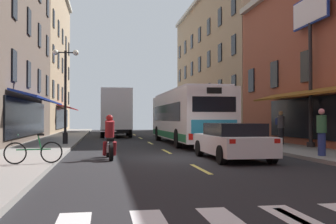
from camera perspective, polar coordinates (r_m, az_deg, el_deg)
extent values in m
cube|color=black|center=(15.48, 1.53, -6.75)|extent=(34.80, 80.00, 0.10)
cube|color=#DBCC4C|center=(12.07, 4.66, -8.12)|extent=(0.14, 2.40, 0.01)
cube|color=#DBCC4C|center=(18.42, -0.21, -5.66)|extent=(0.14, 2.40, 0.01)
cube|color=#DBCC4C|center=(24.84, -2.56, -4.45)|extent=(0.14, 2.40, 0.01)
cube|color=#DBCC4C|center=(31.30, -3.94, -3.74)|extent=(0.14, 2.40, 0.01)
cube|color=#DBCC4C|center=(37.77, -4.85, -3.27)|extent=(0.14, 2.40, 0.01)
cube|color=#DBCC4C|center=(44.25, -5.49, -2.94)|extent=(0.14, 2.40, 0.01)
cube|color=#DBCC4C|center=(50.73, -5.96, -2.69)|extent=(0.14, 2.40, 0.01)
cube|color=gray|center=(15.50, -20.57, -6.23)|extent=(3.00, 80.00, 0.14)
cube|color=gray|center=(17.54, 20.92, -5.61)|extent=(3.00, 80.00, 0.14)
cube|color=black|center=(25.53, -19.34, -0.83)|extent=(0.10, 12.00, 2.10)
cube|color=navy|center=(25.44, -17.75, 1.86)|extent=(1.38, 11.20, 0.44)
cube|color=black|center=(21.77, -21.16, 6.19)|extent=(0.10, 1.00, 1.60)
cube|color=black|center=(25.67, -19.30, 5.09)|extent=(0.10, 1.00, 1.60)
cube|color=black|center=(29.60, -17.94, 4.28)|extent=(0.10, 1.00, 1.60)
cube|color=black|center=(33.54, -16.90, 3.66)|extent=(0.10, 1.00, 1.60)
cube|color=black|center=(22.39, -21.11, 14.34)|extent=(0.10, 1.00, 1.60)
cube|color=black|center=(26.20, -19.26, 12.07)|extent=(0.10, 1.00, 1.60)
cube|color=black|center=(30.06, -17.91, 10.37)|extent=(0.10, 1.00, 1.60)
cube|color=black|center=(33.95, -16.87, 9.05)|extent=(0.10, 1.00, 1.60)
cube|color=black|center=(34.65, -16.85, 14.27)|extent=(0.10, 1.00, 1.60)
cube|color=#9E8466|center=(46.41, -19.86, 7.30)|extent=(8.00, 19.90, 16.30)
cube|color=black|center=(45.35, -14.89, -0.91)|extent=(0.10, 12.00, 2.10)
cube|color=maroon|center=(45.31, -13.99, 0.61)|extent=(1.38, 11.20, 0.44)
cube|color=black|center=(37.50, -16.08, 3.17)|extent=(0.10, 1.00, 1.60)
cube|color=black|center=(41.46, -15.42, 2.77)|extent=(0.10, 1.00, 1.60)
cube|color=black|center=(45.43, -14.87, 2.44)|extent=(0.10, 1.00, 1.60)
cube|color=black|center=(49.41, -14.41, 2.16)|extent=(0.10, 1.00, 1.60)
cube|color=black|center=(53.39, -14.02, 1.93)|extent=(0.10, 1.00, 1.60)
cube|color=black|center=(37.86, -16.06, 8.00)|extent=(0.10, 1.00, 1.60)
cube|color=black|center=(41.79, -15.40, 7.15)|extent=(0.10, 1.00, 1.60)
cube|color=black|center=(45.73, -14.85, 6.44)|extent=(0.10, 1.00, 1.60)
cube|color=black|center=(49.69, -14.40, 5.85)|extent=(0.10, 1.00, 1.60)
cube|color=black|center=(53.64, -14.01, 5.34)|extent=(0.10, 1.00, 1.60)
cube|color=black|center=(38.49, -16.03, 12.71)|extent=(0.10, 1.00, 1.60)
cube|color=black|center=(42.36, -15.38, 11.44)|extent=(0.10, 1.00, 1.60)
cube|color=black|center=(46.26, -14.84, 10.38)|extent=(0.10, 1.00, 1.60)
cube|color=black|center=(50.17, -14.38, 9.48)|extent=(0.10, 1.00, 1.60)
cube|color=black|center=(54.09, -13.99, 8.71)|extent=(0.10, 1.00, 1.60)
cube|color=brown|center=(17.92, 22.95, 3.08)|extent=(1.38, 14.93, 0.44)
cube|color=black|center=(21.69, 19.13, 6.20)|extent=(0.10, 1.00, 1.60)
cube|color=black|center=(25.09, 14.98, 5.21)|extent=(0.10, 1.00, 1.60)
cube|color=black|center=(28.59, 11.84, 4.44)|extent=(0.10, 1.00, 1.60)
cube|color=#9E8466|center=(44.56, 9.63, 6.68)|extent=(8.00, 26.57, 14.89)
cube|color=black|center=(43.03, 4.55, -0.93)|extent=(0.10, 16.00, 2.10)
cube|color=maroon|center=(42.88, 3.63, 0.67)|extent=(1.38, 14.93, 0.44)
cube|color=black|center=(32.16, 9.40, 3.83)|extent=(0.10, 1.00, 1.60)
cube|color=black|center=(35.78, 7.45, 3.33)|extent=(0.10, 1.00, 1.60)
cube|color=black|center=(39.43, 5.86, 2.93)|extent=(0.10, 1.00, 1.60)
cube|color=black|center=(43.11, 4.55, 2.59)|extent=(0.10, 1.00, 1.60)
cube|color=black|center=(46.82, 3.44, 2.30)|extent=(0.10, 1.00, 1.60)
cube|color=black|center=(50.53, 2.49, 2.06)|extent=(0.10, 1.00, 1.60)
cube|color=black|center=(54.27, 1.68, 1.85)|extent=(0.10, 1.00, 1.60)
cube|color=black|center=(32.58, 9.38, 9.44)|extent=(0.10, 1.00, 1.60)
cube|color=black|center=(36.16, 7.44, 8.40)|extent=(0.10, 1.00, 1.60)
cube|color=black|center=(39.78, 5.85, 7.53)|extent=(0.10, 1.00, 1.60)
cube|color=black|center=(43.43, 4.54, 6.81)|extent=(0.10, 1.00, 1.60)
cube|color=black|center=(47.11, 3.43, 6.19)|extent=(0.10, 1.00, 1.60)
cube|color=black|center=(50.81, 2.49, 5.67)|extent=(0.10, 1.00, 1.60)
cube|color=black|center=(54.52, 1.67, 5.21)|extent=(0.10, 1.00, 1.60)
cube|color=black|center=(33.31, 9.37, 14.86)|extent=(0.10, 1.00, 1.60)
cube|color=black|center=(36.82, 7.43, 13.32)|extent=(0.10, 1.00, 1.60)
cube|color=black|center=(40.38, 5.85, 12.03)|extent=(0.10, 1.00, 1.60)
cube|color=black|center=(43.98, 4.53, 10.94)|extent=(0.10, 1.00, 1.60)
cube|color=black|center=(47.62, 3.43, 10.02)|extent=(0.10, 1.00, 1.60)
cube|color=black|center=(51.28, 2.49, 9.22)|extent=(0.10, 1.00, 1.60)
cube|color=black|center=(54.96, 1.67, 8.53)|extent=(0.10, 1.00, 1.60)
cylinder|color=black|center=(20.56, 19.72, 3.67)|extent=(0.18, 0.18, 6.03)
cylinder|color=black|center=(20.53, 19.77, -4.41)|extent=(0.40, 0.40, 0.24)
cube|color=navy|center=(21.17, 19.66, 13.57)|extent=(0.10, 3.27, 1.43)
cube|color=silver|center=(21.14, 19.51, 13.59)|extent=(0.04, 3.11, 1.27)
cube|color=silver|center=(21.20, 19.81, 13.55)|extent=(0.04, 3.11, 1.27)
cube|color=white|center=(23.85, 2.70, -0.56)|extent=(2.63, 11.75, 2.66)
cube|color=silver|center=(23.90, 2.70, 2.77)|extent=(2.42, 10.54, 0.16)
cube|color=black|center=(24.15, 2.55, -0.13)|extent=(2.65, 9.35, 0.96)
cube|color=#19723F|center=(23.87, 2.70, -3.16)|extent=(2.66, 11.35, 0.36)
cube|color=black|center=(29.57, 0.30, -0.29)|extent=(2.25, 0.13, 1.10)
cube|color=black|center=(18.22, 6.60, 1.11)|extent=(2.05, 0.13, 0.70)
cube|color=teal|center=(18.20, 6.61, -2.11)|extent=(2.15, 0.11, 0.64)
cube|color=black|center=(18.24, 6.60, 3.07)|extent=(0.70, 0.10, 0.28)
cube|color=red|center=(17.93, 3.26, -3.56)|extent=(0.20, 0.08, 0.28)
cube|color=red|center=(18.54, 9.88, -3.46)|extent=(0.20, 0.08, 0.28)
cylinder|color=black|center=(27.47, -1.42, -3.09)|extent=(0.31, 1.00, 1.00)
cylinder|color=black|center=(27.90, 3.37, -3.05)|extent=(0.31, 1.00, 1.00)
cylinder|color=black|center=(20.34, 1.48, -3.82)|extent=(0.31, 1.00, 1.00)
cylinder|color=black|center=(20.92, 7.82, -3.73)|extent=(0.31, 1.00, 1.00)
cube|color=white|center=(36.24, -7.53, -0.92)|extent=(2.33, 2.04, 2.40)
cube|color=black|center=(37.21, -7.55, 0.39)|extent=(2.00, 0.13, 0.80)
cube|color=silver|center=(32.69, -7.42, 0.38)|extent=(2.46, 5.13, 3.17)
cube|color=#196633|center=(32.74, -5.29, 0.65)|extent=(0.10, 3.06, 0.90)
cube|color=black|center=(33.70, -7.46, -2.61)|extent=(1.98, 6.73, 0.24)
cylinder|color=black|center=(36.05, -9.28, -2.66)|extent=(0.29, 0.90, 0.90)
cylinder|color=black|center=(36.09, -5.78, -2.66)|extent=(0.29, 0.90, 0.90)
cylinder|color=black|center=(31.94, -9.38, -2.87)|extent=(0.29, 0.90, 0.90)
cylinder|color=black|center=(31.98, -5.43, -2.88)|extent=(0.29, 0.90, 0.90)
cube|color=silver|center=(14.90, 9.19, -4.57)|extent=(1.87, 4.41, 0.66)
cube|color=black|center=(14.71, 9.41, -2.52)|extent=(1.70, 2.39, 0.47)
cube|color=red|center=(12.59, 9.19, -4.18)|extent=(0.20, 0.06, 0.14)
cube|color=red|center=(13.14, 15.34, -4.02)|extent=(0.20, 0.06, 0.14)
cylinder|color=black|center=(16.11, 4.52, -5.20)|extent=(0.22, 0.64, 0.64)
cylinder|color=black|center=(16.62, 10.38, -5.06)|extent=(0.22, 0.64, 0.64)
cylinder|color=black|center=(13.23, 7.71, -6.11)|extent=(0.22, 0.64, 0.64)
cylinder|color=black|center=(13.84, 14.64, -5.86)|extent=(0.22, 0.64, 0.64)
cube|color=silver|center=(43.03, -7.76, -2.23)|extent=(1.86, 4.55, 0.66)
cube|color=black|center=(42.84, -7.75, -1.52)|extent=(1.68, 2.46, 0.47)
cube|color=red|center=(40.76, -8.69, -1.97)|extent=(0.20, 0.06, 0.14)
cube|color=red|center=(40.81, -6.63, -1.97)|extent=(0.20, 0.06, 0.14)
cylinder|color=black|center=(44.59, -8.93, -2.51)|extent=(0.22, 0.64, 0.64)
cylinder|color=black|center=(44.64, -6.72, -2.51)|extent=(0.22, 0.64, 0.64)
cylinder|color=black|center=(41.45, -8.88, -2.62)|extent=(0.22, 0.64, 0.64)
cylinder|color=black|center=(41.50, -6.50, -2.63)|extent=(0.22, 0.64, 0.64)
cylinder|color=black|center=(15.87, -8.63, -5.29)|extent=(0.15, 0.63, 0.62)
cylinder|color=black|center=(14.43, -8.15, -5.72)|extent=(0.17, 0.63, 0.62)
cylinder|color=#B2B2B7|center=(15.73, -8.59, -4.23)|extent=(0.09, 0.33, 0.68)
ellipsoid|color=navy|center=(15.30, -8.46, -3.57)|extent=(0.36, 0.58, 0.28)
cube|color=black|center=(14.90, -8.32, -3.91)|extent=(0.30, 0.58, 0.12)
cube|color=#B2B2B7|center=(15.14, -8.40, -5.16)|extent=(0.27, 0.42, 0.30)
cylinder|color=#B2B2B7|center=(15.61, -8.56, -2.75)|extent=(0.62, 0.09, 0.04)
cylinder|color=maroon|center=(14.96, -8.35, -2.41)|extent=(0.37, 0.48, 0.66)
sphere|color=maroon|center=(15.06, -8.38, -0.88)|extent=(0.26, 0.26, 0.26)
cylinder|color=maroon|center=(15.01, -9.05, -5.19)|extent=(0.17, 0.37, 0.56)
cylinder|color=maroon|center=(15.04, -7.68, -5.19)|extent=(0.17, 0.37, 0.56)
torus|color=black|center=(12.85, -21.03, -5.53)|extent=(0.66, 0.17, 0.66)
torus|color=black|center=(12.87, -16.33, -5.55)|extent=(0.66, 0.17, 0.66)
cylinder|color=#1E7F3F|center=(12.84, -18.67, -5.10)|extent=(0.99, 0.23, 0.04)
cylinder|color=#1E7F3F|center=(12.83, -17.86, -4.30)|extent=(0.14, 0.06, 0.50)
cube|color=black|center=(12.82, -17.77, -3.10)|extent=(0.22, 0.16, 0.06)
cylinder|color=#1E7F3F|center=(12.81, -20.65, -3.08)|extent=(0.12, 0.48, 0.03)
cylinder|color=black|center=(22.43, 15.87, -3.33)|extent=(0.28, 0.28, 0.87)
cylinder|color=#4C4C51|center=(22.41, 15.86, -1.38)|extent=(0.36, 0.36, 0.67)
sphere|color=tan|center=(22.41, 15.86, -0.17)|extent=(0.23, 0.23, 0.23)
cube|color=navy|center=(22.60, 15.48, -1.29)|extent=(0.29, 0.22, 0.36)
cylinder|color=navy|center=(15.82, 21.15, -4.33)|extent=(0.28, 0.28, 0.84)
cylinder|color=#33663F|center=(15.79, 21.13, -1.62)|extent=(0.36, 0.36, 0.65)
sphere|color=#D57D87|center=(15.80, 21.12, 0.05)|extent=(0.23, 0.23, 0.23)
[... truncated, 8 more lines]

